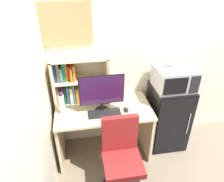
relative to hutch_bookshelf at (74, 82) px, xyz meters
The scene contains 13 objects.
wall_back 1.73m from the hutch_bookshelf, ahead, with size 6.40×0.04×2.60m, color silver.
wall_left 1.55m from the hutch_bookshelf, 102.02° to the right, with size 0.04×4.40×2.60m, color silver.
desk 0.64m from the hutch_bookshelf, 32.32° to the right, with size 1.15×0.63×0.74m.
hutch_bookshelf is the anchor object (origin of this frame).
monitor 0.40m from the hutch_bookshelf, 40.16° to the right, with size 0.51×0.18×0.47m.
keyboard 0.54m from the hutch_bookshelf, 45.21° to the right, with size 0.38×0.15×0.02m, color black.
computer_mouse 0.71m from the hutch_bookshelf, 27.36° to the right, with size 0.06×0.10×0.03m, color black.
water_bottle 0.32m from the hutch_bookshelf, 122.90° to the right, with size 0.06×0.06×0.26m.
mini_fridge 1.34m from the hutch_bookshelf, ahead, with size 0.49×0.49×0.91m.
microwave 1.22m from the hutch_bookshelf, ahead, with size 0.47×0.40×0.27m.
desk_fan 1.27m from the hutch_bookshelf, ahead, with size 0.20×0.11×0.28m.
desk_chair 1.07m from the hutch_bookshelf, 59.35° to the right, with size 0.46×0.46×0.92m.
wall_corkboard 0.67m from the hutch_bookshelf, 140.81° to the left, with size 0.77×0.02×0.47m, color tan.
Camera 1 is at (-1.22, -2.38, 2.23)m, focal length 33.88 mm.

